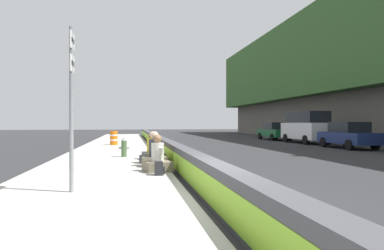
# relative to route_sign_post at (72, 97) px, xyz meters

# --- Properties ---
(ground_plane) EXTENTS (160.00, 160.00, 0.00)m
(ground_plane) POSITION_rel_route_sign_post_xyz_m (-1.31, -2.95, -2.21)
(ground_plane) COLOR #2B2B2D
(ground_plane) RESTS_ON ground
(sidewalk_strip) EXTENTS (80.00, 4.40, 0.14)m
(sidewalk_strip) POSITION_rel_route_sign_post_xyz_m (-1.31, -0.30, -2.14)
(sidewalk_strip) COLOR #A8A59E
(sidewalk_strip) RESTS_ON ground_plane
(jersey_barrier) EXTENTS (76.00, 0.45, 0.85)m
(jersey_barrier) POSITION_rel_route_sign_post_xyz_m (-1.31, -2.95, -1.79)
(jersey_barrier) COLOR #47474C
(jersey_barrier) RESTS_ON ground_plane
(route_sign_post) EXTENTS (0.44, 0.09, 3.60)m
(route_sign_post) POSITION_rel_route_sign_post_xyz_m (0.00, 0.00, 0.00)
(route_sign_post) COLOR gray
(route_sign_post) RESTS_ON sidewalk_strip
(fire_hydrant) EXTENTS (0.26, 0.46, 0.88)m
(fire_hydrant) POSITION_rel_route_sign_post_xyz_m (7.57, -0.98, -1.62)
(fire_hydrant) COLOR #47663D
(fire_hydrant) RESTS_ON sidewalk_strip
(seated_person_foreground) EXTENTS (0.88, 0.97, 1.14)m
(seated_person_foreground) POSITION_rel_route_sign_post_xyz_m (2.81, -2.09, -1.71)
(seated_person_foreground) COLOR #706651
(seated_person_foreground) RESTS_ON sidewalk_strip
(seated_person_middle) EXTENTS (0.78, 0.89, 1.21)m
(seated_person_middle) POSITION_rel_route_sign_post_xyz_m (4.12, -2.10, -1.69)
(seated_person_middle) COLOR #706651
(seated_person_middle) RESTS_ON sidewalk_strip
(seated_person_rear) EXTENTS (0.96, 1.04, 1.19)m
(seated_person_rear) POSITION_rel_route_sign_post_xyz_m (5.03, -2.10, -1.70)
(seated_person_rear) COLOR #424247
(seated_person_rear) RESTS_ON sidewalk_strip
(seated_person_far) EXTENTS (0.70, 0.79, 1.09)m
(seated_person_far) POSITION_rel_route_sign_post_xyz_m (6.38, -2.12, -1.73)
(seated_person_far) COLOR #424247
(seated_person_far) RESTS_ON sidewalk_strip
(backpack) EXTENTS (0.32, 0.28, 0.40)m
(backpack) POSITION_rel_route_sign_post_xyz_m (2.05, -2.08, -1.88)
(backpack) COLOR #232328
(backpack) RESTS_ON sidewalk_strip
(construction_barrel) EXTENTS (0.54, 0.54, 0.95)m
(construction_barrel) POSITION_rel_route_sign_post_xyz_m (16.00, -0.13, -1.59)
(construction_barrel) COLOR orange
(construction_barrel) RESTS_ON sidewalk_strip
(parked_car_third) EXTENTS (4.55, 2.04, 1.71)m
(parked_car_third) POSITION_rel_route_sign_post_xyz_m (11.83, -15.10, -1.35)
(parked_car_third) COLOR navy
(parked_car_third) RESTS_ON ground_plane
(parked_car_fourth) EXTENTS (5.10, 2.11, 2.56)m
(parked_car_fourth) POSITION_rel_route_sign_post_xyz_m (17.36, -15.26, -0.86)
(parked_car_fourth) COLOR silver
(parked_car_fourth) RESTS_ON ground_plane
(parked_car_midline) EXTENTS (4.52, 1.99, 1.71)m
(parked_car_midline) POSITION_rel_route_sign_post_xyz_m (23.01, -15.06, -1.35)
(parked_car_midline) COLOR #145128
(parked_car_midline) RESTS_ON ground_plane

